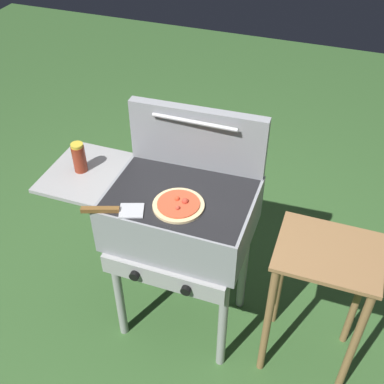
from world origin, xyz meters
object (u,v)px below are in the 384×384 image
at_px(grill, 178,217).
at_px(spatula, 113,210).
at_px(prep_table, 321,285).
at_px(pizza_pepperoni, 179,205).
at_px(sauce_jar, 79,158).

height_order(grill, spatula, spatula).
bearing_deg(prep_table, grill, -179.63).
bearing_deg(grill, prep_table, 0.37).
bearing_deg(pizza_pepperoni, prep_table, 7.58).
bearing_deg(grill, pizza_pepperoni, -66.76).
relative_size(pizza_pepperoni, spatula, 0.83).
distance_m(sauce_jar, prep_table, 1.23).
bearing_deg(spatula, sauce_jar, 142.59).
xyz_separation_m(grill, prep_table, (0.67, 0.00, -0.21)).
distance_m(spatula, prep_table, 0.98).
bearing_deg(spatula, pizza_pepperoni, 26.18).
xyz_separation_m(spatula, prep_table, (0.88, 0.21, -0.36)).
relative_size(sauce_jar, prep_table, 0.19).
height_order(grill, prep_table, grill).
bearing_deg(spatula, prep_table, 13.09).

